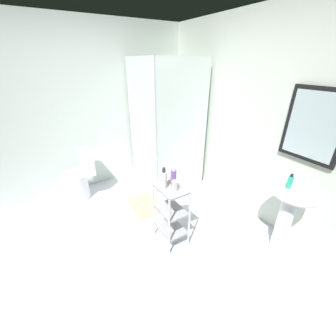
{
  "coord_description": "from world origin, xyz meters",
  "views": [
    {
      "loc": [
        1.65,
        -0.49,
        1.95
      ],
      "look_at": [
        -0.33,
        0.71,
        0.78
      ],
      "focal_mm": 22.76,
      "sensor_mm": 36.0,
      "label": 1
    }
  ],
  "objects": [
    {
      "name": "toilet",
      "position": [
        -1.48,
        -0.21,
        0.31
      ],
      "size": [
        0.37,
        0.49,
        0.76
      ],
      "color": "white",
      "rests_on": "ground_plane"
    },
    {
      "name": "storage_cart",
      "position": [
        0.02,
        0.53,
        0.44
      ],
      "size": [
        0.38,
        0.28,
        0.74
      ],
      "color": "silver",
      "rests_on": "ground_plane"
    },
    {
      "name": "lotion_bottle_white",
      "position": [
        -0.02,
        0.47,
        0.84
      ],
      "size": [
        0.06,
        0.06,
        0.24
      ],
      "color": "white",
      "rests_on": "storage_cart"
    },
    {
      "name": "rinse_cup",
      "position": [
        0.07,
        0.55,
        0.79
      ],
      "size": [
        0.07,
        0.07,
        0.1
      ],
      "primitive_type": "cylinder",
      "color": "silver",
      "rests_on": "storage_cart"
    },
    {
      "name": "ground_plane",
      "position": [
        0.0,
        0.0,
        -0.01
      ],
      "size": [
        4.2,
        4.2,
        0.02
      ],
      "primitive_type": "cube",
      "color": "silver"
    },
    {
      "name": "wall_back",
      "position": [
        0.01,
        1.85,
        1.25
      ],
      "size": [
        4.2,
        0.14,
        2.5
      ],
      "color": "silver",
      "rests_on": "ground_plane"
    },
    {
      "name": "wall_left",
      "position": [
        -1.85,
        0.0,
        1.25
      ],
      "size": [
        0.1,
        4.2,
        2.5
      ],
      "primitive_type": "cube",
      "color": "silver",
      "rests_on": "ground_plane"
    },
    {
      "name": "conditioner_bottle_purple",
      "position": [
        -0.03,
        0.6,
        0.83
      ],
      "size": [
        0.06,
        0.06,
        0.21
      ],
      "color": "#7D54AA",
      "rests_on": "storage_cart"
    },
    {
      "name": "shower_stall",
      "position": [
        -1.21,
        1.17,
        0.46
      ],
      "size": [
        0.92,
        0.92,
        2.0
      ],
      "color": "white",
      "rests_on": "ground_plane"
    },
    {
      "name": "sink_faucet",
      "position": [
        0.76,
        1.64,
        0.86
      ],
      "size": [
        0.03,
        0.03,
        0.1
      ],
      "primitive_type": "cylinder",
      "color": "silver",
      "rests_on": "pedestal_sink"
    },
    {
      "name": "pedestal_sink",
      "position": [
        0.76,
        1.52,
        0.58
      ],
      "size": [
        0.46,
        0.37,
        0.81
      ],
      "color": "white",
      "rests_on": "ground_plane"
    },
    {
      "name": "hand_soap_bottle",
      "position": [
        0.72,
        1.48,
        0.88
      ],
      "size": [
        0.05,
        0.05,
        0.16
      ],
      "color": "#2DBC99",
      "rests_on": "pedestal_sink"
    },
    {
      "name": "bath_mat",
      "position": [
        -0.78,
        0.56,
        0.01
      ],
      "size": [
        0.6,
        0.4,
        0.02
      ],
      "primitive_type": "cube",
      "color": "tan",
      "rests_on": "ground_plane"
    }
  ]
}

